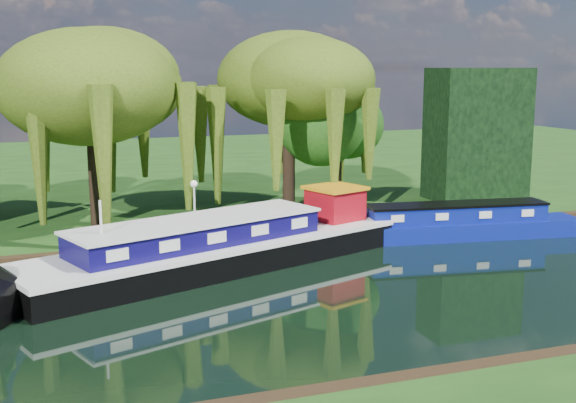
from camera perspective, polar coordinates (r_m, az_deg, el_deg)
name	(u,v)px	position (r m, az deg, el deg)	size (l,w,h in m)	color
ground	(243,305)	(26.38, -3.57, -8.18)	(120.00, 120.00, 0.00)	black
far_bank	(127,172)	(59.03, -12.61, 2.26)	(120.00, 52.00, 0.45)	#184011
dutch_barge	(221,246)	(31.05, -5.33, -3.56)	(17.88, 9.71, 3.71)	black
narrowboat	(456,225)	(37.29, 13.15, -1.78)	(13.24, 3.93, 1.91)	navy
red_dinghy	(48,273)	(31.95, -18.45, -5.37)	(2.03, 2.84, 0.59)	maroon
willow_left	(91,89)	(37.84, -15.29, 8.56)	(7.98, 7.98, 9.56)	black
willow_right	(289,92)	(40.09, 0.06, 8.64)	(7.52, 7.52, 9.16)	black
tree_far_right	(338,117)	(41.41, 3.95, 6.67)	(4.64, 4.64, 7.60)	black
conifer_hedge	(477,134)	(46.11, 14.72, 5.20)	(6.00, 3.00, 8.00)	black
lamppost	(194,192)	(35.82, -7.43, 0.74)	(0.36, 0.36, 2.56)	silver
mooring_posts	(183,232)	(33.90, -8.28, -2.37)	(19.16, 0.16, 1.00)	silver
reeds_near	(539,341)	(22.78, 19.19, -10.38)	(33.70, 1.50, 1.10)	#1B5717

